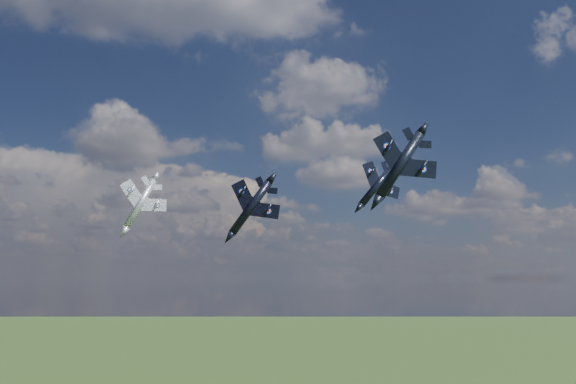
{
  "coord_description": "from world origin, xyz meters",
  "views": [
    {
      "loc": [
        -6.58,
        -79.92,
        67.25
      ],
      "look_at": [
        0.58,
        12.77,
        81.62
      ],
      "focal_mm": 35.0,
      "sensor_mm": 36.0,
      "label": 1
    }
  ],
  "objects_px": {
    "jet_lead_navy": "(251,207)",
    "jet_left_silver": "(140,203)",
    "jet_high_navy": "(377,186)",
    "jet_right_navy": "(400,165)"
  },
  "relations": [
    {
      "from": "jet_lead_navy",
      "to": "jet_left_silver",
      "type": "height_order",
      "value": "jet_lead_navy"
    },
    {
      "from": "jet_right_navy",
      "to": "jet_lead_navy",
      "type": "bearing_deg",
      "value": 127.28
    },
    {
      "from": "jet_lead_navy",
      "to": "jet_left_silver",
      "type": "relative_size",
      "value": 1.22
    },
    {
      "from": "jet_lead_navy",
      "to": "jet_left_silver",
      "type": "distance_m",
      "value": 19.61
    },
    {
      "from": "jet_lead_navy",
      "to": "jet_right_navy",
      "type": "xyz_separation_m",
      "value": [
        19.12,
        -30.64,
        1.86
      ]
    },
    {
      "from": "jet_lead_navy",
      "to": "jet_high_navy",
      "type": "relative_size",
      "value": 1.12
    },
    {
      "from": "jet_right_navy",
      "to": "jet_left_silver",
      "type": "xyz_separation_m",
      "value": [
        -37.72,
        24.43,
        -2.16
      ]
    },
    {
      "from": "jet_lead_navy",
      "to": "jet_high_navy",
      "type": "distance_m",
      "value": 24.58
    },
    {
      "from": "jet_lead_navy",
      "to": "jet_high_navy",
      "type": "bearing_deg",
      "value": 18.64
    },
    {
      "from": "jet_lead_navy",
      "to": "jet_left_silver",
      "type": "bearing_deg",
      "value": -149.13
    }
  ]
}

